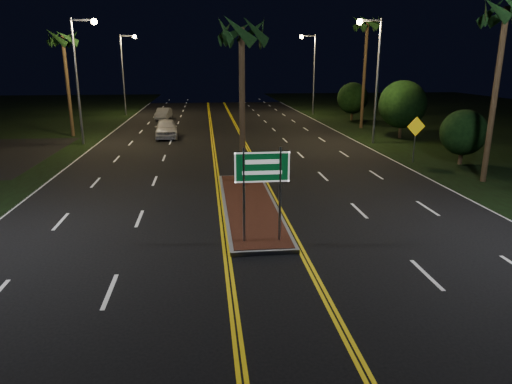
{
  "coord_description": "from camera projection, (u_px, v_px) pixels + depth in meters",
  "views": [
    {
      "loc": [
        -1.81,
        -11.5,
        5.97
      ],
      "look_at": [
        -0.21,
        2.69,
        1.9
      ],
      "focal_mm": 32.0,
      "sensor_mm": 36.0,
      "label": 1
    }
  ],
  "objects": [
    {
      "name": "streetlight_left_far",
      "position": [
        126.0,
        65.0,
        52.18
      ],
      "size": [
        1.91,
        0.44,
        9.0
      ],
      "color": "gray",
      "rests_on": "ground"
    },
    {
      "name": "car_far",
      "position": [
        163.0,
        113.0,
        49.25
      ],
      "size": [
        2.3,
        4.44,
        1.42
      ],
      "primitive_type": "imported",
      "rotation": [
        0.0,
        0.0,
        -0.11
      ],
      "color": "silver",
      "rests_on": "ground"
    },
    {
      "name": "shrub_mid",
      "position": [
        402.0,
        104.0,
        36.51
      ],
      "size": [
        3.78,
        3.78,
        4.62
      ],
      "color": "#382819",
      "rests_on": "ground"
    },
    {
      "name": "streetlight_right_far",
      "position": [
        311.0,
        65.0,
        52.55
      ],
      "size": [
        1.91,
        0.44,
        9.0
      ],
      "color": "gray",
      "rests_on": "ground"
    },
    {
      "name": "highway_sign",
      "position": [
        262.0,
        176.0,
        14.84
      ],
      "size": [
        1.8,
        0.08,
        3.2
      ],
      "color": "gray",
      "rests_on": "ground"
    },
    {
      "name": "warning_sign",
      "position": [
        416.0,
        132.0,
        27.73
      ],
      "size": [
        1.18,
        0.13,
        2.81
      ],
      "rotation": [
        0.0,
        0.0,
        0.08
      ],
      "color": "gray",
      "rests_on": "ground"
    },
    {
      "name": "ground",
      "position": [
        274.0,
        283.0,
        12.82
      ],
      "size": [
        120.0,
        120.0,
        0.0
      ],
      "primitive_type": "plane",
      "color": "black",
      "rests_on": "ground"
    },
    {
      "name": "palm_median",
      "position": [
        242.0,
        33.0,
        20.86
      ],
      "size": [
        2.4,
        2.4,
        8.3
      ],
      "color": "#382819",
      "rests_on": "ground"
    },
    {
      "name": "streetlight_left_mid",
      "position": [
        81.0,
        67.0,
        33.07
      ],
      "size": [
        1.91,
        0.44,
        9.0
      ],
      "color": "gray",
      "rests_on": "ground"
    },
    {
      "name": "median_island",
      "position": [
        250.0,
        205.0,
        19.49
      ],
      "size": [
        2.25,
        10.25,
        0.17
      ],
      "color": "gray",
      "rests_on": "ground"
    },
    {
      "name": "shrub_near",
      "position": [
        464.0,
        132.0,
        27.12
      ],
      "size": [
        2.7,
        2.7,
        3.3
      ],
      "color": "#382819",
      "rests_on": "ground"
    },
    {
      "name": "car_near",
      "position": [
        166.0,
        127.0,
        37.32
      ],
      "size": [
        2.62,
        5.42,
        1.76
      ],
      "primitive_type": "imported",
      "rotation": [
        0.0,
        0.0,
        0.07
      ],
      "color": "silver",
      "rests_on": "ground"
    },
    {
      "name": "palm_right_far",
      "position": [
        367.0,
        25.0,
        40.36
      ],
      "size": [
        2.4,
        2.4,
        10.3
      ],
      "color": "#382819",
      "rests_on": "ground"
    },
    {
      "name": "streetlight_right_mid",
      "position": [
        373.0,
        67.0,
        33.44
      ],
      "size": [
        1.91,
        0.44,
        9.0
      ],
      "color": "gray",
      "rests_on": "ground"
    },
    {
      "name": "palm_right_near",
      "position": [
        506.0,
        13.0,
        21.47
      ],
      "size": [
        2.4,
        2.4,
        9.3
      ],
      "color": "#382819",
      "rests_on": "ground"
    },
    {
      "name": "shrub_far",
      "position": [
        353.0,
        98.0,
        48.07
      ],
      "size": [
        3.24,
        3.24,
        3.96
      ],
      "color": "#382819",
      "rests_on": "ground"
    },
    {
      "name": "palm_left_far",
      "position": [
        63.0,
        39.0,
        36.08
      ],
      "size": [
        2.4,
        2.4,
        8.8
      ],
      "color": "#382819",
      "rests_on": "ground"
    }
  ]
}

